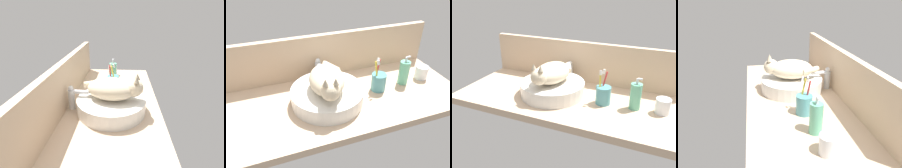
# 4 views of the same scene
# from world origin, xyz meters

# --- Properties ---
(ground_plane) EXTENTS (1.26, 0.55, 0.04)m
(ground_plane) POSITION_xyz_m (0.00, 0.00, -0.02)
(ground_plane) COLOR tan
(backsplash_panel) EXTENTS (1.26, 0.04, 0.25)m
(backsplash_panel) POSITION_xyz_m (0.00, 0.26, 0.13)
(backsplash_panel) COLOR #CCAD8C
(backsplash_panel) RESTS_ON ground_plane
(sink_basin) EXTENTS (0.36, 0.36, 0.08)m
(sink_basin) POSITION_xyz_m (-0.10, -0.01, 0.04)
(sink_basin) COLOR silver
(sink_basin) RESTS_ON ground_plane
(cat) EXTENTS (0.21, 0.32, 0.14)m
(cat) POSITION_xyz_m (-0.10, -0.02, 0.13)
(cat) COLOR beige
(cat) RESTS_ON sink_basin
(faucet) EXTENTS (0.04, 0.12, 0.14)m
(faucet) POSITION_xyz_m (-0.08, 0.20, 0.07)
(faucet) COLOR silver
(faucet) RESTS_ON ground_plane
(soap_dispenser) EXTENTS (0.06, 0.06, 0.17)m
(soap_dispenser) POSITION_xyz_m (0.36, 0.01, 0.07)
(soap_dispenser) COLOR #60B793
(soap_dispenser) RESTS_ON ground_plane
(toothbrush_cup) EXTENTS (0.08, 0.08, 0.19)m
(toothbrush_cup) POSITION_xyz_m (0.20, -0.00, 0.05)
(toothbrush_cup) COLOR teal
(toothbrush_cup) RESTS_ON ground_plane
(water_glass) EXTENTS (0.07, 0.07, 0.08)m
(water_glass) POSITION_xyz_m (0.49, 0.02, 0.03)
(water_glass) COLOR white
(water_glass) RESTS_ON ground_plane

